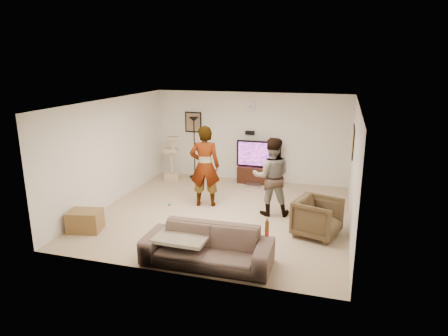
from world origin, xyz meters
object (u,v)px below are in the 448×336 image
(tv_stand, at_px, (258,175))
(tv, at_px, (259,154))
(person_right, at_px, (271,177))
(beer_bottle, at_px, (267,229))
(cat_tree, at_px, (171,158))
(person_left, at_px, (205,166))
(side_table, at_px, (85,221))
(sofa, at_px, (207,246))
(floor_lamp, at_px, (194,148))
(armchair, at_px, (317,218))

(tv_stand, bearing_deg, tv, 0.00)
(person_right, distance_m, beer_bottle, 2.58)
(tv_stand, xyz_separation_m, cat_tree, (-2.47, -0.37, 0.40))
(person_left, distance_m, person_right, 1.60)
(cat_tree, bearing_deg, side_table, -93.53)
(tv_stand, xyz_separation_m, sofa, (0.11, -4.78, 0.09))
(tv_stand, height_order, beer_bottle, beer_bottle)
(tv, relative_size, floor_lamp, 0.70)
(tv_stand, bearing_deg, person_right, -71.49)
(armchair, distance_m, side_table, 4.66)
(person_left, bearing_deg, floor_lamp, -76.98)
(cat_tree, xyz_separation_m, sofa, (2.58, -4.41, -0.32))
(armchair, bearing_deg, side_table, 120.54)
(tv_stand, height_order, person_left, person_left)
(tv_stand, distance_m, person_right, 2.44)
(cat_tree, bearing_deg, person_right, -30.02)
(tv, height_order, armchair, tv)
(cat_tree, xyz_separation_m, armchair, (4.29, -2.73, -0.26))
(beer_bottle, bearing_deg, tv, 103.20)
(tv, distance_m, cat_tree, 2.50)
(tv, distance_m, person_right, 2.35)
(beer_bottle, relative_size, side_table, 0.39)
(tv_stand, distance_m, sofa, 4.78)
(person_left, bearing_deg, cat_tree, -60.45)
(person_right, bearing_deg, tv_stand, -83.90)
(armchair, bearing_deg, cat_tree, 74.52)
(cat_tree, height_order, person_right, person_right)
(floor_lamp, distance_m, armchair, 4.89)
(floor_lamp, height_order, person_left, person_left)
(person_right, bearing_deg, side_table, 17.28)
(tv, bearing_deg, beer_bottle, -76.80)
(tv, bearing_deg, person_right, -71.49)
(beer_bottle, xyz_separation_m, armchair, (0.70, 1.67, -0.39))
(cat_tree, bearing_deg, person_left, -47.05)
(sofa, bearing_deg, beer_bottle, -0.96)
(armchair, bearing_deg, tv, 47.44)
(floor_lamp, relative_size, cat_tree, 1.39)
(cat_tree, distance_m, sofa, 5.12)
(person_right, xyz_separation_m, armchair, (1.08, -0.88, -0.50))
(tv, xyz_separation_m, beer_bottle, (1.12, -4.78, -0.07))
(tv_stand, distance_m, side_table, 4.99)
(cat_tree, relative_size, person_right, 0.73)
(tv_stand, distance_m, armchair, 3.61)
(floor_lamp, relative_size, person_left, 0.92)
(beer_bottle, relative_size, armchair, 0.30)
(person_right, relative_size, side_table, 2.75)
(tv, distance_m, person_left, 2.28)
(cat_tree, xyz_separation_m, person_left, (1.62, -1.74, 0.32))
(sofa, bearing_deg, person_right, 75.09)
(person_right, height_order, sofa, person_right)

